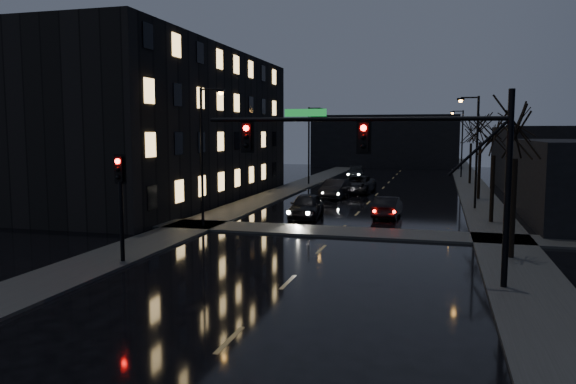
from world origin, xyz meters
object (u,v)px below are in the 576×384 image
Objects in this scene: oncoming_car_a at (306,206)px; oncoming_car_d at (356,172)px; oncoming_car_b at (335,189)px; lead_car at (387,207)px; oncoming_car_c at (357,184)px.

oncoming_car_d is (-1.28, 30.88, -0.07)m from oncoming_car_a.
oncoming_car_b is 1.13× the size of lead_car.
oncoming_car_b is 10.63m from lead_car.
oncoming_car_c is at bearing 80.11° from oncoming_car_b.
oncoming_car_a is 0.98× the size of oncoming_car_b.
oncoming_car_b is at bearing -58.67° from lead_car.
oncoming_car_c is at bearing -88.63° from oncoming_car_d.
oncoming_car_c is (1.06, 15.39, -0.00)m from oncoming_car_a.
oncoming_car_b is at bearing -93.87° from oncoming_car_d.
oncoming_car_c is at bearing 82.35° from oncoming_car_a.
oncoming_car_c is 1.35× the size of lead_car.
oncoming_car_a reaches higher than oncoming_car_c.
oncoming_car_a is 5.25m from lead_car.
oncoming_car_d is (-1.18, 20.00, -0.06)m from oncoming_car_b.
oncoming_car_a reaches higher than oncoming_car_d.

